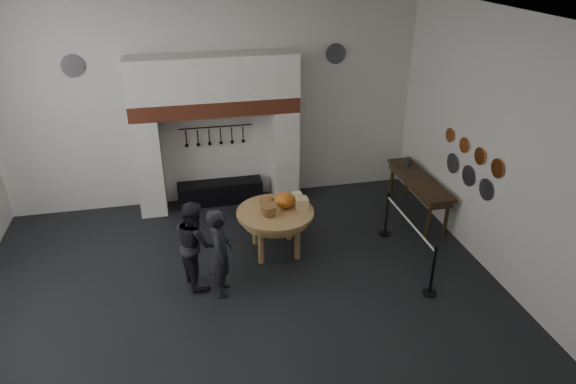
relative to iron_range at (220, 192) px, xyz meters
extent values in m
cube|color=black|center=(0.00, -3.72, -0.25)|extent=(9.00, 8.00, 0.02)
cube|color=silver|center=(0.00, -3.72, 4.25)|extent=(9.00, 8.00, 0.02)
cube|color=silver|center=(0.00, 0.28, 2.00)|extent=(9.00, 0.02, 4.50)
cube|color=silver|center=(4.50, -3.72, 2.00)|extent=(0.02, 8.00, 4.50)
cube|color=silver|center=(-1.48, -0.07, 0.82)|extent=(0.55, 0.70, 2.15)
cube|color=silver|center=(1.48, -0.07, 0.82)|extent=(0.55, 0.70, 2.15)
cube|color=#9E442B|center=(0.00, -0.07, 2.06)|extent=(3.50, 0.72, 0.32)
cube|color=silver|center=(0.00, -0.07, 2.67)|extent=(3.50, 0.70, 0.90)
cube|color=black|center=(0.00, 0.00, 0.00)|extent=(1.90, 0.45, 0.50)
cylinder|color=black|center=(0.00, 0.20, 1.50)|extent=(1.60, 0.02, 0.02)
cylinder|color=tan|center=(0.84, -2.26, 0.59)|extent=(1.61, 1.61, 0.07)
ellipsoid|color=orange|center=(1.04, -2.16, 0.78)|extent=(0.36, 0.36, 0.31)
cube|color=#D8C081|center=(1.34, -2.31, 0.74)|extent=(0.22, 0.22, 0.24)
cube|color=#FFF898|center=(1.32, -2.01, 0.72)|extent=(0.18, 0.18, 0.20)
cone|color=olive|center=(0.69, -2.41, 0.73)|extent=(0.35, 0.35, 0.22)
ellipsoid|color=#A7693B|center=(0.74, -1.91, 0.69)|extent=(0.31, 0.18, 0.13)
imported|color=black|center=(-0.30, -3.34, 0.55)|extent=(0.45, 0.63, 1.61)
imported|color=black|center=(-0.70, -2.94, 0.54)|extent=(0.80, 0.91, 1.58)
cube|color=#392914|center=(4.10, -1.54, 0.62)|extent=(0.55, 2.20, 0.06)
cylinder|color=#4A4A4E|center=(4.10, -0.94, 0.76)|extent=(0.12, 0.12, 0.22)
cylinder|color=#C6662D|center=(4.46, -3.52, 1.70)|extent=(0.03, 0.34, 0.34)
cylinder|color=#C6662D|center=(4.46, -2.97, 1.70)|extent=(0.03, 0.32, 0.32)
cylinder|color=#C6662D|center=(4.46, -2.42, 1.70)|extent=(0.03, 0.30, 0.30)
cylinder|color=#C6662D|center=(4.46, -1.87, 1.70)|extent=(0.03, 0.28, 0.28)
cylinder|color=#4C4C51|center=(4.46, -3.32, 1.20)|extent=(0.03, 0.40, 0.40)
cylinder|color=#4C4C51|center=(4.46, -2.72, 1.20)|extent=(0.03, 0.40, 0.40)
cylinder|color=#4C4C51|center=(4.46, -2.12, 1.20)|extent=(0.03, 0.40, 0.40)
cylinder|color=#4C4C51|center=(-2.70, 0.24, 2.95)|extent=(0.44, 0.03, 0.44)
cylinder|color=#4C4C51|center=(2.70, 0.24, 2.95)|extent=(0.44, 0.03, 0.44)
cylinder|color=black|center=(3.15, -4.16, 0.20)|extent=(0.05, 0.05, 0.90)
cylinder|color=black|center=(3.15, -2.16, 0.20)|extent=(0.05, 0.05, 0.90)
cylinder|color=silver|center=(3.15, -3.16, 0.60)|extent=(0.04, 2.00, 0.04)
camera|label=1|loc=(-0.75, -10.54, 5.26)|focal=32.00mm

